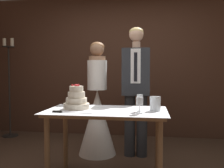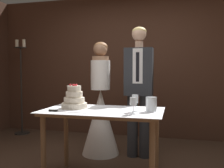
{
  "view_description": "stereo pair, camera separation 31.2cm",
  "coord_description": "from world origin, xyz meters",
  "px_view_note": "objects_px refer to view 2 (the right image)",
  "views": [
    {
      "loc": [
        0.44,
        -2.66,
        1.22
      ],
      "look_at": [
        -0.02,
        0.42,
        1.05
      ],
      "focal_mm": 40.0,
      "sensor_mm": 36.0,
      "label": 1
    },
    {
      "loc": [
        0.74,
        -2.6,
        1.22
      ],
      "look_at": [
        -0.02,
        0.42,
        1.05
      ],
      "focal_mm": 40.0,
      "sensor_mm": 36.0,
      "label": 2
    }
  ],
  "objects_px": {
    "cake_table": "(103,119)",
    "wine_glass_middle": "(135,99)",
    "bride": "(101,113)",
    "wine_glass_near": "(133,102)",
    "hurricane_candle": "(151,105)",
    "candle_stand": "(21,89)",
    "cake_knife": "(60,111)",
    "tiered_cake": "(74,100)",
    "groom": "(139,86)"
  },
  "relations": [
    {
      "from": "tiered_cake",
      "to": "wine_glass_middle",
      "type": "height_order",
      "value": "tiered_cake"
    },
    {
      "from": "wine_glass_near",
      "to": "candle_stand",
      "type": "bearing_deg",
      "value": 144.49
    },
    {
      "from": "tiered_cake",
      "to": "cake_knife",
      "type": "relative_size",
      "value": 0.68
    },
    {
      "from": "hurricane_candle",
      "to": "candle_stand",
      "type": "xyz_separation_m",
      "value": [
        -2.6,
        1.55,
        -0.0
      ]
    },
    {
      "from": "cake_knife",
      "to": "hurricane_candle",
      "type": "bearing_deg",
      "value": 17.28
    },
    {
      "from": "groom",
      "to": "tiered_cake",
      "type": "bearing_deg",
      "value": -127.63
    },
    {
      "from": "hurricane_candle",
      "to": "candle_stand",
      "type": "bearing_deg",
      "value": 149.29
    },
    {
      "from": "tiered_cake",
      "to": "cake_knife",
      "type": "distance_m",
      "value": 0.29
    },
    {
      "from": "tiered_cake",
      "to": "cake_knife",
      "type": "xyz_separation_m",
      "value": [
        -0.04,
        -0.27,
        -0.09
      ]
    },
    {
      "from": "candle_stand",
      "to": "hurricane_candle",
      "type": "bearing_deg",
      "value": -30.71
    },
    {
      "from": "cake_table",
      "to": "wine_glass_near",
      "type": "height_order",
      "value": "wine_glass_near"
    },
    {
      "from": "groom",
      "to": "candle_stand",
      "type": "xyz_separation_m",
      "value": [
        -2.35,
        0.73,
        -0.14
      ]
    },
    {
      "from": "tiered_cake",
      "to": "hurricane_candle",
      "type": "height_order",
      "value": "tiered_cake"
    },
    {
      "from": "cake_table",
      "to": "wine_glass_near",
      "type": "bearing_deg",
      "value": -25.46
    },
    {
      "from": "hurricane_candle",
      "to": "groom",
      "type": "height_order",
      "value": "groom"
    },
    {
      "from": "wine_glass_near",
      "to": "groom",
      "type": "relative_size",
      "value": 0.09
    },
    {
      "from": "bride",
      "to": "groom",
      "type": "distance_m",
      "value": 0.69
    },
    {
      "from": "wine_glass_middle",
      "to": "bride",
      "type": "bearing_deg",
      "value": 126.28
    },
    {
      "from": "candle_stand",
      "to": "bride",
      "type": "bearing_deg",
      "value": -22.06
    },
    {
      "from": "bride",
      "to": "candle_stand",
      "type": "xyz_separation_m",
      "value": [
        -1.8,
        0.73,
        0.26
      ]
    },
    {
      "from": "wine_glass_near",
      "to": "hurricane_candle",
      "type": "bearing_deg",
      "value": 51.38
    },
    {
      "from": "bride",
      "to": "candle_stand",
      "type": "distance_m",
      "value": 1.96
    },
    {
      "from": "hurricane_candle",
      "to": "wine_glass_near",
      "type": "bearing_deg",
      "value": -128.62
    },
    {
      "from": "groom",
      "to": "hurricane_candle",
      "type": "bearing_deg",
      "value": -73.12
    },
    {
      "from": "hurricane_candle",
      "to": "groom",
      "type": "bearing_deg",
      "value": 106.88
    },
    {
      "from": "wine_glass_middle",
      "to": "hurricane_candle",
      "type": "xyz_separation_m",
      "value": [
        0.16,
        0.06,
        -0.06
      ]
    },
    {
      "from": "groom",
      "to": "cake_table",
      "type": "bearing_deg",
      "value": -108.32
    },
    {
      "from": "wine_glass_near",
      "to": "groom",
      "type": "xyz_separation_m",
      "value": [
        -0.09,
        1.01,
        0.1
      ]
    },
    {
      "from": "cake_knife",
      "to": "candle_stand",
      "type": "height_order",
      "value": "candle_stand"
    },
    {
      "from": "cake_table",
      "to": "wine_glass_middle",
      "type": "xyz_separation_m",
      "value": [
        0.36,
        -0.03,
        0.23
      ]
    },
    {
      "from": "wine_glass_near",
      "to": "groom",
      "type": "height_order",
      "value": "groom"
    },
    {
      "from": "tiered_cake",
      "to": "wine_glass_middle",
      "type": "relative_size",
      "value": 1.63
    },
    {
      "from": "wine_glass_near",
      "to": "wine_glass_middle",
      "type": "height_order",
      "value": "wine_glass_middle"
    },
    {
      "from": "bride",
      "to": "wine_glass_near",
      "type": "bearing_deg",
      "value": -57.54
    },
    {
      "from": "cake_table",
      "to": "tiered_cake",
      "type": "bearing_deg",
      "value": 174.94
    },
    {
      "from": "hurricane_candle",
      "to": "candle_stand",
      "type": "distance_m",
      "value": 3.03
    },
    {
      "from": "tiered_cake",
      "to": "hurricane_candle",
      "type": "bearing_deg",
      "value": -0.51
    },
    {
      "from": "tiered_cake",
      "to": "wine_glass_middle",
      "type": "distance_m",
      "value": 0.71
    },
    {
      "from": "tiered_cake",
      "to": "hurricane_candle",
      "type": "relative_size",
      "value": 1.9
    },
    {
      "from": "wine_glass_middle",
      "to": "candle_stand",
      "type": "height_order",
      "value": "candle_stand"
    },
    {
      "from": "cake_knife",
      "to": "wine_glass_near",
      "type": "height_order",
      "value": "wine_glass_near"
    },
    {
      "from": "hurricane_candle",
      "to": "bride",
      "type": "xyz_separation_m",
      "value": [
        -0.8,
        0.82,
        -0.26
      ]
    },
    {
      "from": "tiered_cake",
      "to": "wine_glass_near",
      "type": "xyz_separation_m",
      "value": [
        0.71,
        -0.21,
        0.02
      ]
    },
    {
      "from": "cake_table",
      "to": "wine_glass_middle",
      "type": "bearing_deg",
      "value": -5.45
    },
    {
      "from": "wine_glass_middle",
      "to": "groom",
      "type": "relative_size",
      "value": 0.1
    },
    {
      "from": "hurricane_candle",
      "to": "groom",
      "type": "distance_m",
      "value": 0.87
    },
    {
      "from": "hurricane_candle",
      "to": "bride",
      "type": "distance_m",
      "value": 1.18
    },
    {
      "from": "wine_glass_middle",
      "to": "hurricane_candle",
      "type": "relative_size",
      "value": 1.17
    },
    {
      "from": "bride",
      "to": "groom",
      "type": "bearing_deg",
      "value": -0.06
    },
    {
      "from": "cake_knife",
      "to": "wine_glass_middle",
      "type": "height_order",
      "value": "wine_glass_middle"
    }
  ]
}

